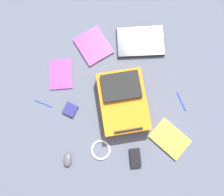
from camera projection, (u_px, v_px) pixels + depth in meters
name	position (u px, v px, depth m)	size (l,w,h in m)	color
ground_plane	(114.00, 95.00, 1.71)	(3.53, 3.53, 0.00)	#4C5160
backpack	(123.00, 101.00, 1.63)	(0.41, 0.50, 0.16)	orange
laptop	(140.00, 42.00, 1.78)	(0.42, 0.35, 0.03)	#24242C
book_manual	(94.00, 46.00, 1.78)	(0.26, 0.29, 0.02)	silver
book_comic	(170.00, 139.00, 1.64)	(0.27, 0.30, 0.02)	silver
book_blue	(61.00, 74.00, 1.74)	(0.23, 0.28, 0.01)	silver
computer_mouse	(68.00, 160.00, 1.61)	(0.06, 0.09, 0.04)	#4C4C51
cable_coil	(101.00, 150.00, 1.63)	(0.14, 0.14, 0.01)	silver
power_brick	(135.00, 158.00, 1.61)	(0.07, 0.13, 0.03)	black
pen_black	(181.00, 101.00, 1.70)	(0.01, 0.01, 0.15)	#1933B2
pen_blue	(43.00, 104.00, 1.70)	(0.01, 0.01, 0.14)	#1933B2
earbud_pouch	(70.00, 110.00, 1.68)	(0.09, 0.09, 0.02)	navy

